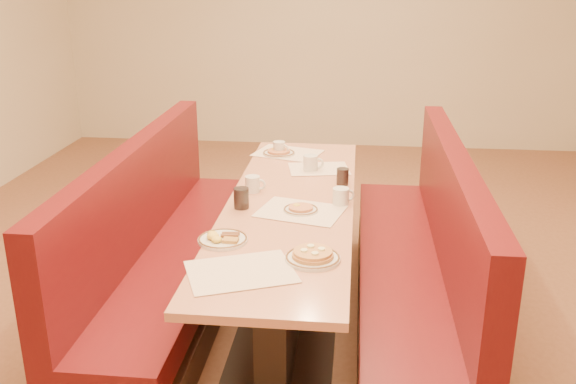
# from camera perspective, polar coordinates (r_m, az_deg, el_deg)

# --- Properties ---
(ground) EXTENTS (8.00, 8.00, 0.00)m
(ground) POSITION_cam_1_polar(r_m,az_deg,el_deg) (3.89, 0.18, -11.31)
(ground) COLOR #9E6647
(ground) RESTS_ON ground
(diner_table) EXTENTS (0.70, 2.50, 0.75)m
(diner_table) POSITION_cam_1_polar(r_m,az_deg,el_deg) (3.71, 0.19, -6.35)
(diner_table) COLOR black
(diner_table) RESTS_ON ground
(booth_left) EXTENTS (0.55, 2.50, 1.05)m
(booth_left) POSITION_cam_1_polar(r_m,az_deg,el_deg) (3.86, -10.75, -5.90)
(booth_left) COLOR #4C3326
(booth_left) RESTS_ON ground
(booth_right) EXTENTS (0.55, 2.50, 1.05)m
(booth_right) POSITION_cam_1_polar(r_m,az_deg,el_deg) (3.72, 11.55, -6.93)
(booth_right) COLOR #4C3326
(booth_right) RESTS_ON ground
(placemat_near_left) EXTENTS (0.54, 0.48, 0.00)m
(placemat_near_left) POSITION_cam_1_polar(r_m,az_deg,el_deg) (2.78, -4.22, -7.07)
(placemat_near_left) COLOR beige
(placemat_near_left) RESTS_ON diner_table
(placemat_near_right) EXTENTS (0.50, 0.43, 0.00)m
(placemat_near_right) POSITION_cam_1_polar(r_m,az_deg,el_deg) (3.43, 1.13, -1.72)
(placemat_near_right) COLOR beige
(placemat_near_right) RESTS_ON diner_table
(placemat_far_left) EXTENTS (0.51, 0.44, 0.00)m
(placemat_far_left) POSITION_cam_1_polar(r_m,az_deg,el_deg) (4.49, -0.02, 3.49)
(placemat_far_left) COLOR beige
(placemat_far_left) RESTS_ON diner_table
(placemat_far_right) EXTENTS (0.42, 0.35, 0.00)m
(placemat_far_right) POSITION_cam_1_polar(r_m,az_deg,el_deg) (4.15, 2.76, 2.08)
(placemat_far_right) COLOR beige
(placemat_far_right) RESTS_ON diner_table
(pancake_plate) EXTENTS (0.25, 0.25, 0.06)m
(pancake_plate) POSITION_cam_1_polar(r_m,az_deg,el_deg) (2.88, 2.21, -5.73)
(pancake_plate) COLOR silver
(pancake_plate) RESTS_ON diner_table
(eggs_plate) EXTENTS (0.24, 0.24, 0.05)m
(eggs_plate) POSITION_cam_1_polar(r_m,az_deg,el_deg) (3.08, -5.88, -4.16)
(eggs_plate) COLOR silver
(eggs_plate) RESTS_ON diner_table
(extra_plate_mid) EXTENTS (0.19, 0.19, 0.04)m
(extra_plate_mid) POSITION_cam_1_polar(r_m,az_deg,el_deg) (3.43, 1.13, -1.53)
(extra_plate_mid) COLOR silver
(extra_plate_mid) RESTS_ON diner_table
(extra_plate_far) EXTENTS (0.22, 0.22, 0.05)m
(extra_plate_far) POSITION_cam_1_polar(r_m,az_deg,el_deg) (4.46, -0.83, 3.51)
(extra_plate_far) COLOR silver
(extra_plate_far) RESTS_ON diner_table
(coffee_mug_a) EXTENTS (0.12, 0.09, 0.10)m
(coffee_mug_a) POSITION_cam_1_polar(r_m,az_deg,el_deg) (3.52, 4.77, -0.37)
(coffee_mug_a) COLOR silver
(coffee_mug_a) RESTS_ON diner_table
(coffee_mug_b) EXTENTS (0.12, 0.09, 0.09)m
(coffee_mug_b) POSITION_cam_1_polar(r_m,az_deg,el_deg) (3.72, -3.12, 0.73)
(coffee_mug_b) COLOR silver
(coffee_mug_b) RESTS_ON diner_table
(coffee_mug_c) EXTENTS (0.13, 0.09, 0.10)m
(coffee_mug_c) POSITION_cam_1_polar(r_m,az_deg,el_deg) (4.10, 2.08, 2.61)
(coffee_mug_c) COLOR silver
(coffee_mug_c) RESTS_ON diner_table
(coffee_mug_d) EXTENTS (0.11, 0.08, 0.09)m
(coffee_mug_d) POSITION_cam_1_polar(r_m,az_deg,el_deg) (4.47, -0.76, 3.96)
(coffee_mug_d) COLOR silver
(coffee_mug_d) RESTS_ON diner_table
(soda_tumbler_near) EXTENTS (0.08, 0.08, 0.11)m
(soda_tumbler_near) POSITION_cam_1_polar(r_m,az_deg,el_deg) (3.47, -4.17, -0.55)
(soda_tumbler_near) COLOR black
(soda_tumbler_near) RESTS_ON diner_table
(soda_tumbler_mid) EXTENTS (0.07, 0.07, 0.10)m
(soda_tumbler_mid) POSITION_cam_1_polar(r_m,az_deg,el_deg) (3.85, 4.88, 1.38)
(soda_tumbler_mid) COLOR black
(soda_tumbler_mid) RESTS_ON diner_table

